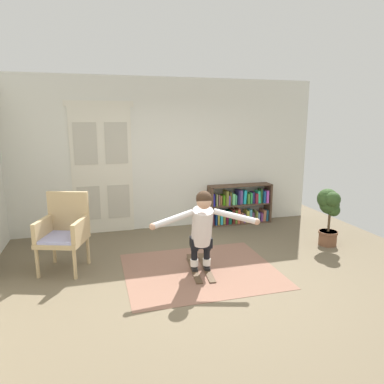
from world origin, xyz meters
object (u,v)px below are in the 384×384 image
at_px(bookshelf, 240,206).
at_px(potted_plant, 329,209).
at_px(person_skier, 202,225).
at_px(skis_pair, 200,268).
at_px(wicker_chair, 64,230).

bearing_deg(bookshelf, potted_plant, -58.86).
distance_m(bookshelf, person_skier, 2.62).
height_order(potted_plant, person_skier, person_skier).
relative_size(bookshelf, potted_plant, 1.36).
relative_size(skis_pair, person_skier, 0.63).
bearing_deg(wicker_chair, skis_pair, -17.03).
relative_size(potted_plant, person_skier, 0.67).
relative_size(bookshelf, skis_pair, 1.44).
distance_m(potted_plant, skis_pair, 2.52).
bearing_deg(person_skier, wicker_chair, 158.55).
xyz_separation_m(wicker_chair, skis_pair, (1.86, -0.57, -0.56)).
bearing_deg(potted_plant, wicker_chair, 177.79).
xyz_separation_m(wicker_chair, person_skier, (1.84, -0.72, 0.13)).
bearing_deg(bookshelf, person_skier, -124.50).
bearing_deg(wicker_chair, bookshelf, 23.21).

